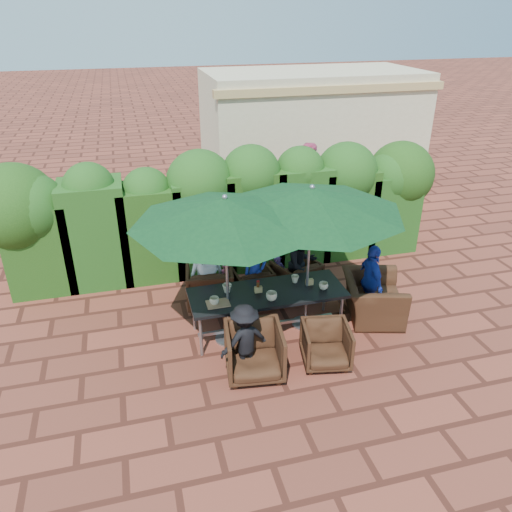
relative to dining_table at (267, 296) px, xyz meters
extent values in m
plane|color=brown|center=(-0.12, 0.17, -0.68)|extent=(80.00, 80.00, 0.00)
cube|color=black|center=(0.00, 0.00, 0.05)|extent=(2.48, 0.90, 0.05)
cube|color=gray|center=(0.00, 0.00, -0.56)|extent=(2.28, 0.05, 0.05)
cylinder|color=gray|center=(-1.14, -0.35, -0.33)|extent=(0.05, 0.05, 0.70)
cylinder|color=gray|center=(-1.14, 0.35, -0.33)|extent=(0.05, 0.05, 0.70)
cylinder|color=gray|center=(1.14, -0.35, -0.33)|extent=(0.05, 0.05, 0.70)
cylinder|color=gray|center=(1.14, 0.35, -0.33)|extent=(0.05, 0.05, 0.70)
cylinder|color=gray|center=(-0.66, -0.07, -0.66)|extent=(0.44, 0.44, 0.03)
cylinder|color=gray|center=(-0.66, -0.07, 0.52)|extent=(0.04, 0.04, 2.40)
cone|color=black|center=(-0.66, -0.07, 1.54)|extent=(2.77, 2.77, 0.38)
sphere|color=gray|center=(-0.66, -0.07, 1.74)|extent=(0.08, 0.08, 0.08)
cylinder|color=gray|center=(0.68, 0.02, -0.66)|extent=(0.44, 0.44, 0.03)
cylinder|color=gray|center=(0.68, 0.02, 0.52)|extent=(0.04, 0.04, 2.40)
cone|color=black|center=(0.68, 0.02, 1.54)|extent=(2.85, 2.85, 0.38)
sphere|color=gray|center=(0.68, 0.02, 1.74)|extent=(0.08, 0.08, 0.08)
imported|color=black|center=(-0.75, 1.07, -0.26)|extent=(0.91, 0.86, 0.83)
imported|color=black|center=(0.01, 1.06, -0.32)|extent=(0.73, 0.69, 0.70)
imported|color=black|center=(0.84, 1.01, -0.30)|extent=(0.92, 0.90, 0.75)
imported|color=black|center=(-0.47, -0.96, -0.26)|extent=(0.90, 0.85, 0.83)
imported|color=black|center=(0.62, -1.00, -0.33)|extent=(0.79, 0.75, 0.70)
imported|color=black|center=(1.86, -0.04, -0.19)|extent=(0.99, 1.26, 0.96)
imported|color=silver|center=(-0.81, 0.99, -0.03)|extent=(0.69, 0.47, 1.30)
imported|color=#1F36A9|center=(0.05, 0.93, -0.07)|extent=(0.49, 0.42, 1.20)
imported|color=black|center=(0.90, 0.90, -0.02)|extent=(0.72, 0.57, 1.32)
imported|color=black|center=(-0.59, -0.90, -0.11)|extent=(0.78, 0.49, 1.13)
imported|color=#1F36A9|center=(1.84, 0.05, -0.03)|extent=(0.40, 0.77, 1.30)
imported|color=#CE4875|center=(-0.43, 1.13, -0.30)|extent=(0.33, 0.30, 0.76)
imported|color=#6C4392|center=(0.53, 1.14, -0.30)|extent=(0.30, 0.26, 0.75)
imported|color=green|center=(1.33, 4.38, 0.15)|extent=(1.57, 0.66, 1.65)
imported|color=#CE4875|center=(2.30, 4.54, 0.27)|extent=(0.97, 0.65, 1.89)
imported|color=#9E9CA5|center=(3.53, 4.59, 0.11)|extent=(1.10, 0.92, 1.58)
imported|color=beige|center=(-0.88, -0.15, 0.13)|extent=(0.15, 0.15, 0.12)
imported|color=beige|center=(-0.62, 0.16, 0.14)|extent=(0.15, 0.15, 0.14)
imported|color=beige|center=(-0.01, -0.26, 0.14)|extent=(0.17, 0.17, 0.14)
imported|color=beige|center=(0.52, 0.17, 0.13)|extent=(0.13, 0.13, 0.12)
imported|color=beige|center=(0.89, -0.16, 0.13)|extent=(0.15, 0.15, 0.12)
cylinder|color=#B20C0A|center=(-0.13, 0.09, 0.16)|extent=(0.04, 0.04, 0.17)
cylinder|color=#4C230C|center=(-0.15, 0.02, 0.16)|extent=(0.04, 0.04, 0.17)
cube|color=#AF7A54|center=(-0.83, -0.16, 0.08)|extent=(0.35, 0.25, 0.02)
cube|color=tan|center=(-0.14, 0.02, 0.12)|extent=(0.12, 0.06, 0.10)
cube|color=tan|center=(0.72, 0.04, 0.12)|extent=(0.12, 0.06, 0.10)
cube|color=#183A0F|center=(-3.62, 2.47, 0.18)|extent=(1.15, 0.95, 1.70)
sphere|color=#183A0F|center=(-3.62, 2.47, 0.93)|extent=(1.24, 1.24, 1.24)
cube|color=#183A0F|center=(-2.62, 2.47, 0.32)|extent=(1.15, 0.95, 1.99)
sphere|color=#183A0F|center=(-2.62, 2.47, 1.21)|extent=(0.93, 0.93, 0.93)
cube|color=#183A0F|center=(-1.62, 2.47, 0.24)|extent=(1.15, 0.95, 1.82)
sphere|color=#183A0F|center=(-1.62, 2.47, 1.05)|extent=(0.91, 0.91, 0.91)
cube|color=#183A0F|center=(-0.62, 2.47, 0.28)|extent=(1.15, 0.95, 1.90)
sphere|color=#183A0F|center=(-0.62, 2.47, 1.13)|extent=(1.28, 1.28, 1.28)
cube|color=#183A0F|center=(0.38, 2.47, 0.32)|extent=(1.15, 0.95, 1.99)
sphere|color=#183A0F|center=(0.38, 2.47, 1.22)|extent=(1.15, 1.15, 1.15)
cube|color=#183A0F|center=(1.38, 2.47, 0.32)|extent=(1.15, 0.95, 1.99)
sphere|color=#183A0F|center=(1.38, 2.47, 1.21)|extent=(0.98, 0.98, 0.98)
cube|color=#183A0F|center=(2.38, 2.47, 0.26)|extent=(1.15, 0.95, 1.86)
sphere|color=#183A0F|center=(2.38, 2.47, 1.09)|extent=(1.26, 1.26, 1.26)
cube|color=#183A0F|center=(3.38, 2.47, 0.17)|extent=(1.15, 0.95, 1.69)
sphere|color=#183A0F|center=(3.38, 2.47, 0.91)|extent=(1.06, 1.06, 1.06)
sphere|color=#183A0F|center=(-3.92, 2.57, 0.92)|extent=(1.60, 1.60, 1.60)
sphere|color=#183A0F|center=(3.68, 2.57, 0.92)|extent=(1.40, 1.40, 1.40)
cube|color=beige|center=(3.38, 7.17, 0.92)|extent=(6.00, 3.00, 3.20)
cube|color=tan|center=(3.38, 5.72, 2.22)|extent=(6.20, 0.25, 0.20)
camera|label=1|loc=(-1.93, -6.52, 4.14)|focal=35.00mm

